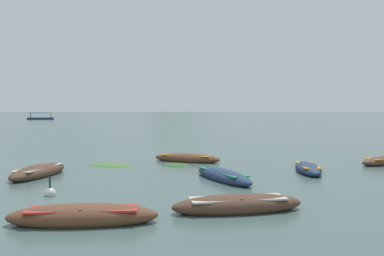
{
  "coord_description": "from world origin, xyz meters",
  "views": [
    {
      "loc": [
        0.19,
        -4.28,
        2.99
      ],
      "look_at": [
        2.2,
        46.34,
        0.75
      ],
      "focal_mm": 36.73,
      "sensor_mm": 36.0,
      "label": 1
    }
  ],
  "objects": [
    {
      "name": "mooring_buoy",
      "position": [
        -4.26,
        9.58,
        0.09
      ],
      "size": [
        0.39,
        0.39,
        0.8
      ],
      "color": "silver",
      "rests_on": "ground"
    },
    {
      "name": "weed_patch_0",
      "position": [
        -3.46,
        17.29,
        0.0
      ],
      "size": [
        3.05,
        2.54,
        0.14
      ],
      "primitive_type": "ellipsoid",
      "rotation": [
        0.0,
        0.0,
        2.64
      ],
      "color": "#477033",
      "rests_on": "ground"
    },
    {
      "name": "rowboat_3",
      "position": [
        -6.1,
        13.78,
        0.21
      ],
      "size": [
        2.12,
        4.19,
        0.66
      ],
      "color": "#4C3323",
      "rests_on": "ground"
    },
    {
      "name": "rowboat_8",
      "position": [
        0.8,
        18.6,
        0.2
      ],
      "size": [
        4.2,
        2.71,
        0.63
      ],
      "color": "brown",
      "rests_on": "ground"
    },
    {
      "name": "rowboat_6",
      "position": [
        -2.29,
        6.08,
        0.21
      ],
      "size": [
        4.02,
        1.29,
        0.66
      ],
      "color": "brown",
      "rests_on": "ground"
    },
    {
      "name": "mountain_2",
      "position": [
        -18.58,
        2343.3,
        120.55
      ],
      "size": [
        787.15,
        787.15,
        241.1
      ],
      "primitive_type": "cone",
      "color": "#56665B",
      "rests_on": "ground"
    },
    {
      "name": "rowboat_9",
      "position": [
        2.19,
        12.47,
        0.18
      ],
      "size": [
        2.63,
        4.37,
        0.59
      ],
      "color": "navy",
      "rests_on": "ground"
    },
    {
      "name": "mountain_1",
      "position": [
        -590.65,
        2208.19,
        156.17
      ],
      "size": [
        1184.19,
        1184.19,
        312.34
      ],
      "primitive_type": "cone",
      "color": "slate",
      "rests_on": "ground"
    },
    {
      "name": "rowboat_2",
      "position": [
        2.01,
        7.18,
        0.2
      ],
      "size": [
        4.11,
        1.71,
        0.65
      ],
      "color": "#4C3323",
      "rests_on": "ground"
    },
    {
      "name": "ground_plane",
      "position": [
        0.0,
        1500.0,
        0.0
      ],
      "size": [
        6000.0,
        6000.0,
        0.0
      ],
      "primitive_type": "plane",
      "color": "#425B56"
    },
    {
      "name": "ferry_0",
      "position": [
        -44.54,
        126.72,
        0.45
      ],
      "size": [
        8.71,
        5.18,
        2.54
      ],
      "color": "navy",
      "rests_on": "ground"
    },
    {
      "name": "rowboat_5",
      "position": [
        6.58,
        14.44,
        0.18
      ],
      "size": [
        1.51,
        3.68,
        0.58
      ],
      "color": "navy",
      "rests_on": "ground"
    },
    {
      "name": "weed_patch_6",
      "position": [
        0.2,
        17.16,
        0.0
      ],
      "size": [
        1.76,
        1.96,
        0.14
      ],
      "primitive_type": "ellipsoid",
      "rotation": [
        0.0,
        0.0,
        0.34
      ],
      "color": "#2D5628",
      "rests_on": "ground"
    }
  ]
}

